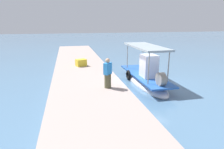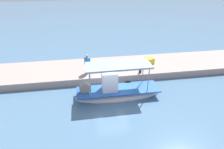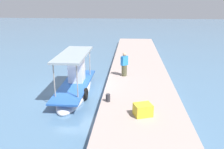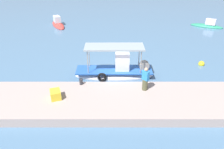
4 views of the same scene
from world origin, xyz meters
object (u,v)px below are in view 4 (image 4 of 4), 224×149
Objects in this scene: cargo_crate at (56,94)px; moored_boat_near at (208,26)px; mooring_bollard at (82,82)px; main_fishing_boat at (116,71)px; fisherman_near_bollard at (146,80)px; marker_buoy at (202,64)px; moored_boat_mid at (59,24)px.

cargo_crate is 25.44m from moored_boat_near.
moored_boat_near is at bearing 47.64° from mooring_bollard.
mooring_bollard is at bearing -136.84° from main_fishing_boat.
main_fishing_boat is 19.77m from moored_boat_near.
cargo_crate is (-3.91, -4.10, 0.41)m from main_fishing_boat.
fisherman_near_bollard is 7.97m from marker_buoy.
marker_buoy is 0.11× the size of moored_boat_mid.
moored_boat_mid is (-21.15, 0.66, 0.04)m from moored_boat_near.
cargo_crate is at bearing -128.76° from mooring_bollard.
marker_buoy is (7.84, 2.18, -0.36)m from main_fishing_boat.
mooring_bollard is 11.30m from marker_buoy.
fisherman_near_bollard is at bearing -9.09° from mooring_bollard.
main_fishing_boat is at bearing 46.38° from cargo_crate.
moored_boat_near reaches higher than marker_buoy.
mooring_bollard reaches higher than marker_buoy.
marker_buoy is 0.12× the size of moored_boat_near.
moored_boat_mid is at bearing 118.38° from fisherman_near_bollard.
moored_boat_mid reaches higher than moored_boat_near.
main_fishing_boat reaches higher than mooring_bollard.
moored_boat_near is (15.61, 17.12, -0.62)m from mooring_bollard.
cargo_crate is 0.16× the size of moored_boat_mid.
fisherman_near_bollard is 2.10× the size of cargo_crate.
moored_boat_mid is at bearing 101.90° from cargo_crate.
fisherman_near_bollard reaches higher than marker_buoy.
marker_buoy is (11.75, 6.29, -0.77)m from cargo_crate.
main_fishing_boat reaches higher than moored_boat_mid.
fisherman_near_bollard reaches higher than moored_boat_mid.
moored_boat_near is at bearing -1.78° from moored_boat_mid.
cargo_crate is at bearing -151.85° from marker_buoy.
moored_boat_mid is at bearing 117.47° from main_fishing_boat.
mooring_bollard is 0.52× the size of cargo_crate.
main_fishing_boat is at bearing -164.43° from marker_buoy.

